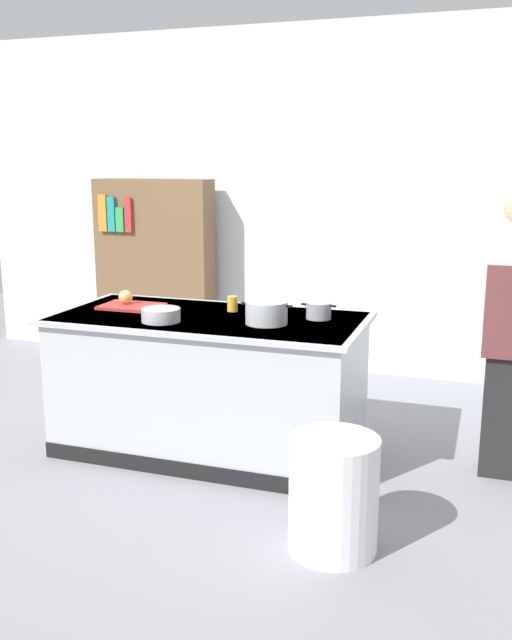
# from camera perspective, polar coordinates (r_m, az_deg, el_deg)

# --- Properties ---
(ground_plane) EXTENTS (10.00, 10.00, 0.00)m
(ground_plane) POSITION_cam_1_polar(r_m,az_deg,el_deg) (4.72, -3.72, -10.42)
(ground_plane) COLOR gray
(back_wall) EXTENTS (6.40, 0.12, 3.00)m
(back_wall) POSITION_cam_1_polar(r_m,az_deg,el_deg) (6.34, 3.42, 9.54)
(back_wall) COLOR silver
(back_wall) RESTS_ON ground_plane
(counter_island) EXTENTS (1.98, 0.98, 0.90)m
(counter_island) POSITION_cam_1_polar(r_m,az_deg,el_deg) (4.55, -3.81, -5.03)
(counter_island) COLOR #B7BABF
(counter_island) RESTS_ON ground_plane
(cutting_board) EXTENTS (0.40, 0.28, 0.02)m
(cutting_board) POSITION_cam_1_polar(r_m,az_deg,el_deg) (4.75, -10.08, 1.10)
(cutting_board) COLOR red
(cutting_board) RESTS_ON counter_island
(onion) EXTENTS (0.09, 0.09, 0.09)m
(onion) POSITION_cam_1_polar(r_m,az_deg,el_deg) (4.78, -10.56, 1.85)
(onion) COLOR tan
(onion) RESTS_ON cutting_board
(stock_pot) EXTENTS (0.32, 0.25, 0.14)m
(stock_pot) POSITION_cam_1_polar(r_m,az_deg,el_deg) (4.21, 0.86, 0.61)
(stock_pot) COLOR #B7BABF
(stock_pot) RESTS_ON counter_island
(sauce_pan) EXTENTS (0.22, 0.15, 0.10)m
(sauce_pan) POSITION_cam_1_polar(r_m,az_deg,el_deg) (4.36, 5.11, 0.76)
(sauce_pan) COLOR #99999E
(sauce_pan) RESTS_ON counter_island
(mixing_bowl) EXTENTS (0.24, 0.24, 0.08)m
(mixing_bowl) POSITION_cam_1_polar(r_m,az_deg,el_deg) (4.32, -7.74, 0.41)
(mixing_bowl) COLOR #B7BABF
(mixing_bowl) RESTS_ON counter_island
(juice_cup) EXTENTS (0.07, 0.07, 0.10)m
(juice_cup) POSITION_cam_1_polar(r_m,az_deg,el_deg) (4.57, -1.93, 1.33)
(juice_cup) COLOR yellow
(juice_cup) RESTS_ON counter_island
(trash_bin) EXTENTS (0.44, 0.44, 0.57)m
(trash_bin) POSITION_cam_1_polar(r_m,az_deg,el_deg) (3.51, 6.33, -13.89)
(trash_bin) COLOR white
(trash_bin) RESTS_ON ground_plane
(bookshelf) EXTENTS (1.10, 0.31, 1.70)m
(bookshelf) POSITION_cam_1_polar(r_m,az_deg,el_deg) (6.59, -8.20, 3.89)
(bookshelf) COLOR brown
(bookshelf) RESTS_ON ground_plane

